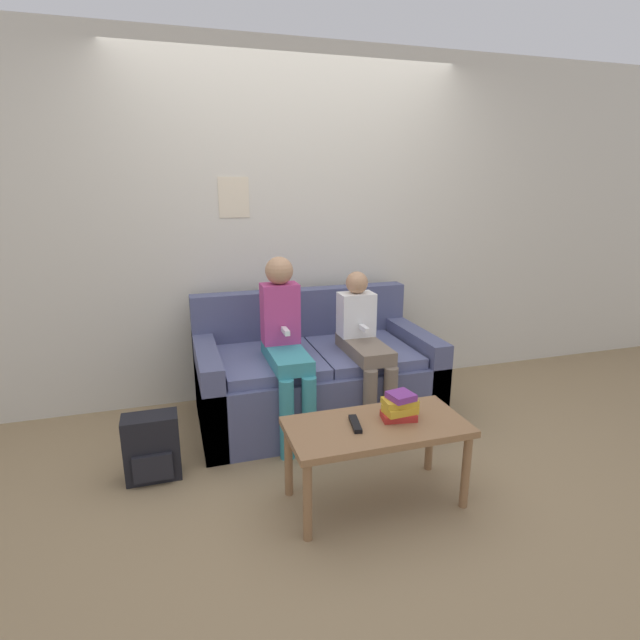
{
  "coord_description": "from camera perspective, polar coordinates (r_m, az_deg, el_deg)",
  "views": [
    {
      "loc": [
        -0.94,
        -2.61,
        1.64
      ],
      "look_at": [
        0.0,
        0.43,
        0.75
      ],
      "focal_mm": 28.0,
      "sensor_mm": 36.0,
      "label": 1
    }
  ],
  "objects": [
    {
      "name": "book_stack",
      "position": [
        2.65,
        9.1,
        -9.75
      ],
      "size": [
        0.19,
        0.14,
        0.14
      ],
      "color": "red",
      "rests_on": "coffee_table"
    },
    {
      "name": "backpack",
      "position": [
        3.05,
        -18.64,
        -13.68
      ],
      "size": [
        0.3,
        0.19,
        0.38
      ],
      "color": "black",
      "rests_on": "ground_plane"
    },
    {
      "name": "wall_back",
      "position": [
        3.85,
        -3.02,
        10.5
      ],
      "size": [
        8.0,
        0.06,
        2.6
      ],
      "color": "beige",
      "rests_on": "ground_plane"
    },
    {
      "name": "person_right",
      "position": [
        3.36,
        5.09,
        -2.64
      ],
      "size": [
        0.24,
        0.6,
        1.05
      ],
      "color": "#756656",
      "rests_on": "ground_plane"
    },
    {
      "name": "coffee_table",
      "position": [
        2.64,
        6.48,
        -12.81
      ],
      "size": [
        0.92,
        0.45,
        0.45
      ],
      "color": "#8E6642",
      "rests_on": "ground_plane"
    },
    {
      "name": "person_left",
      "position": [
        3.2,
        -4.0,
        -2.19
      ],
      "size": [
        0.24,
        0.6,
        1.18
      ],
      "color": "teal",
      "rests_on": "ground_plane"
    },
    {
      "name": "couch",
      "position": [
        3.57,
        -0.64,
        -6.53
      ],
      "size": [
        1.62,
        0.89,
        0.86
      ],
      "color": "#4C5175",
      "rests_on": "ground_plane"
    },
    {
      "name": "ground_plane",
      "position": [
        3.22,
        2.31,
        -15.01
      ],
      "size": [
        10.0,
        10.0,
        0.0
      ],
      "primitive_type": "plane",
      "color": "#937A56"
    },
    {
      "name": "tv_remote",
      "position": [
        2.58,
        4.05,
        -11.75
      ],
      "size": [
        0.07,
        0.17,
        0.02
      ],
      "rotation": [
        0.0,
        0.0,
        -0.18
      ],
      "color": "black",
      "rests_on": "coffee_table"
    }
  ]
}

